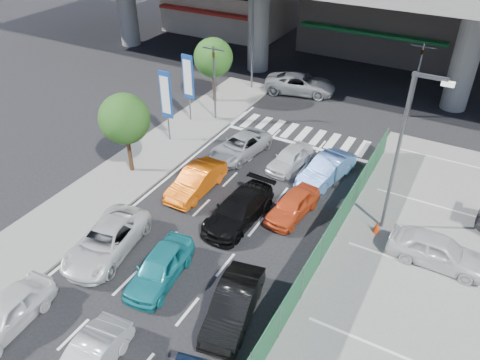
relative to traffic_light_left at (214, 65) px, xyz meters
The scene contains 25 objects.
ground 14.07m from the traffic_light_left, 62.68° to the right, with size 120.00×120.00×0.00m, color black.
parking_lot 20.28m from the traffic_light_left, 30.17° to the right, with size 12.00×28.00×0.06m, color slate.
sidewalk_left 8.93m from the traffic_light_left, 95.71° to the right, with size 4.00×30.00×0.12m, color slate.
fence_run 16.20m from the traffic_light_left, 43.73° to the right, with size 0.16×22.00×1.80m, color #1C522F, non-canonical shape.
traffic_light_left is the anchor object (origin of this frame).
traffic_light_right 13.63m from the traffic_light_left, 30.89° to the left, with size 1.60×1.24×5.20m.
street_lamp_right 14.68m from the traffic_light_left, 24.16° to the right, with size 1.65×0.22×8.00m.
street_lamp_left 6.06m from the traffic_light_left, 91.20° to the left, with size 1.65×0.22×8.00m.
signboard_near 4.22m from the traffic_light_left, 104.02° to the right, with size 0.80×0.14×4.70m.
signboard_far 1.93m from the traffic_light_left, 144.30° to the right, with size 0.80×0.14×4.70m.
tree_near 8.06m from the traffic_light_left, 95.71° to the right, with size 2.80×2.80×4.80m.
tree_far 3.02m from the traffic_light_left, 122.62° to the left, with size 2.80×2.80×4.80m.
van_white_back_left 19.24m from the traffic_light_left, 83.48° to the right, with size 1.63×4.05×1.38m, color white.
sedan_white_mid_left 14.48m from the traffic_light_left, 79.18° to the right, with size 2.26×4.91×1.36m, color silver.
taxi_teal_mid 15.56m from the traffic_light_left, 67.56° to the right, with size 1.63×4.05×1.38m, color teal.
hatch_black_mid_right 17.51m from the traffic_light_left, 56.35° to the right, with size 1.46×4.19×1.38m, color black.
taxi_orange_left 9.23m from the traffic_light_left, 65.52° to the right, with size 1.46×4.19×1.38m, color #DD5508.
sedan_black_mid 11.72m from the traffic_light_left, 52.79° to the right, with size 1.93×4.76×1.38m, color black.
taxi_orange_right 12.01m from the traffic_light_left, 39.04° to the right, with size 1.48×3.68×1.25m, color #D9481D.
wagon_silver_front_left 6.05m from the traffic_light_left, 41.22° to the right, with size 2.04×4.42×1.23m, color #A1A3A7.
sedan_white_front_mid 8.37m from the traffic_light_left, 24.24° to the right, with size 1.43×3.57×1.22m, color silver.
kei_truck_front_right 10.47m from the traffic_light_left, 20.19° to the right, with size 1.46×4.19×1.38m, color #5983D2.
crossing_wagon_silver 8.45m from the traffic_light_left, 64.38° to the left, with size 2.48×5.38×1.50m, color #919498.
parked_sedan_white 17.85m from the traffic_light_left, 24.88° to the right, with size 1.69×4.20×1.43m, color silver.
traffic_cone 15.07m from the traffic_light_left, 26.71° to the right, with size 0.34×0.34×0.66m, color red.
Camera 1 is at (9.46, -12.92, 14.89)m, focal length 35.00 mm.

